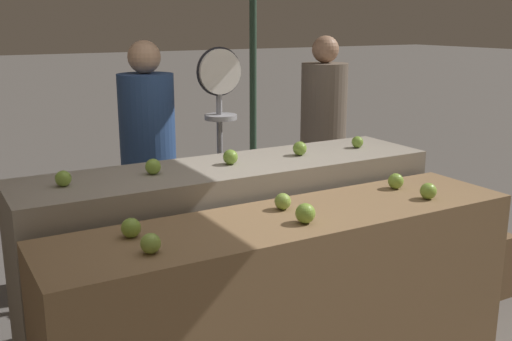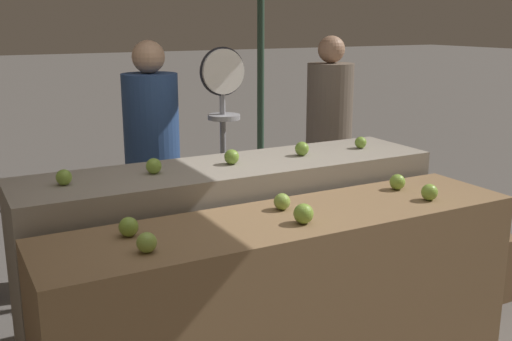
{
  "view_description": "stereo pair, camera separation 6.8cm",
  "coord_description": "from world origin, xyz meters",
  "px_view_note": "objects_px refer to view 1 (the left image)",
  "views": [
    {
      "loc": [
        -1.42,
        -2.17,
        1.7
      ],
      "look_at": [
        -0.02,
        0.3,
        0.99
      ],
      "focal_mm": 42.0,
      "sensor_mm": 36.0,
      "label": 1
    },
    {
      "loc": [
        -1.36,
        -2.2,
        1.7
      ],
      "look_at": [
        -0.02,
        0.3,
        0.99
      ],
      "focal_mm": 42.0,
      "sensor_mm": 36.0,
      "label": 2
    }
  ],
  "objects_px": {
    "person_vendor_at_scale": "(148,146)",
    "person_customer_right": "(323,123)",
    "wooden_crate_side": "(467,262)",
    "produce_scale": "(220,115)"
  },
  "relations": [
    {
      "from": "person_vendor_at_scale",
      "to": "person_customer_right",
      "type": "distance_m",
      "value": 1.52
    },
    {
      "from": "person_customer_right",
      "to": "wooden_crate_side",
      "type": "relative_size",
      "value": 3.9
    },
    {
      "from": "produce_scale",
      "to": "person_customer_right",
      "type": "height_order",
      "value": "person_customer_right"
    },
    {
      "from": "produce_scale",
      "to": "wooden_crate_side",
      "type": "bearing_deg",
      "value": -33.66
    },
    {
      "from": "produce_scale",
      "to": "wooden_crate_side",
      "type": "distance_m",
      "value": 1.82
    },
    {
      "from": "person_customer_right",
      "to": "wooden_crate_side",
      "type": "xyz_separation_m",
      "value": [
        0.15,
        -1.38,
        -0.71
      ]
    },
    {
      "from": "person_customer_right",
      "to": "wooden_crate_side",
      "type": "height_order",
      "value": "person_customer_right"
    },
    {
      "from": "produce_scale",
      "to": "person_vendor_at_scale",
      "type": "xyz_separation_m",
      "value": [
        -0.35,
        0.35,
        -0.22
      ]
    },
    {
      "from": "person_vendor_at_scale",
      "to": "person_customer_right",
      "type": "height_order",
      "value": "person_customer_right"
    },
    {
      "from": "produce_scale",
      "to": "person_customer_right",
      "type": "distance_m",
      "value": 1.28
    }
  ]
}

